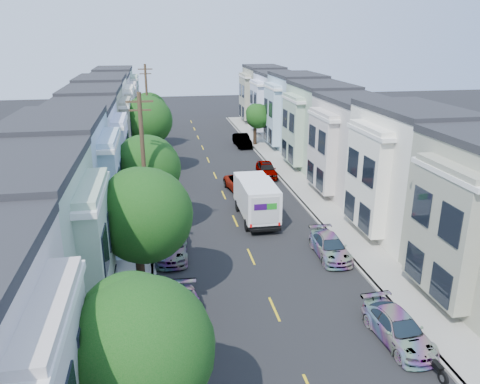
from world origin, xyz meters
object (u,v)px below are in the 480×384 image
object	(u,v)px
utility_pole_far	(148,110)
parked_left_c	(171,245)
parked_right_c	(266,169)
lead_sedan	(243,185)
parked_right_d	(242,140)
tree_b	(143,216)
tree_far_r	(257,117)
tree_c	(145,169)
tree_d	(147,121)
parked_left_d	(166,185)
utility_pole_near	(144,175)
parked_right_a	(398,329)
parked_left_b	(178,318)
tree_a	(138,350)
motorcycle	(434,365)
tree_e	(148,111)
fedex_truck	(256,198)
parked_right_b	(330,247)

from	to	relation	value
utility_pole_far	parked_left_c	distance (m)	27.26
parked_right_c	lead_sedan	bearing A→B (deg)	-121.43
utility_pole_far	parked_right_d	size ratio (longest dim) A/B	2.19
tree_b	tree_far_r	size ratio (longest dim) A/B	1.42
tree_c	tree_d	world-z (taller)	tree_d
tree_b	parked_left_d	bearing A→B (deg)	85.62
lead_sedan	parked_left_c	xyz separation A→B (m)	(-6.69, -11.28, 0.01)
tree_b	utility_pole_near	distance (m)	6.48
parked_left_c	tree_b	bearing A→B (deg)	-101.16
utility_pole_far	parked_right_a	xyz separation A→B (m)	(11.20, -37.51, -4.50)
tree_b	parked_left_b	xyz separation A→B (m)	(1.40, -2.53, -4.27)
tree_a	parked_right_d	size ratio (longest dim) A/B	1.46
parked_left_b	parked_right_a	bearing A→B (deg)	-9.47
tree_far_r	parked_left_c	xyz separation A→B (m)	(-11.79, -29.04, -2.89)
tree_b	lead_sedan	bearing A→B (deg)	64.41
utility_pole_far	parked_right_a	world-z (taller)	utility_pole_far
tree_c	motorcycle	bearing A→B (deg)	-54.72
utility_pole_far	parked_left_b	world-z (taller)	utility_pole_far
parked_left_d	motorcycle	bearing A→B (deg)	-72.28
tree_far_r	parked_left_d	xyz separation A→B (m)	(-11.79, -16.37, -2.97)
tree_c	parked_right_c	size ratio (longest dim) A/B	1.56
tree_e	parked_left_b	size ratio (longest dim) A/B	1.39
tree_b	fedex_truck	xyz separation A→B (m)	(7.92, 10.63, -3.30)
tree_d	parked_right_c	size ratio (longest dim) A/B	1.72
tree_c	lead_sedan	xyz separation A→B (m)	(8.10, 7.74, -4.05)
utility_pole_far	parked_right_d	bearing A→B (deg)	9.09
parked_left_c	fedex_truck	bearing A→B (deg)	40.35
tree_e	parked_right_a	size ratio (longest dim) A/B	1.56
motorcycle	parked_right_d	bearing A→B (deg)	88.49
lead_sedan	motorcycle	distance (m)	24.43
tree_far_r	parked_left_b	bearing A→B (deg)	-107.59
tree_a	parked_left_c	size ratio (longest dim) A/B	1.41
utility_pole_near	utility_pole_far	xyz separation A→B (m)	(0.00, 26.00, 0.00)
utility_pole_near	parked_right_a	size ratio (longest dim) A/B	2.30
tree_b	tree_far_r	world-z (taller)	tree_b
tree_c	lead_sedan	size ratio (longest dim) A/B	1.39
lead_sedan	tree_b	bearing A→B (deg)	-124.47
motorcycle	utility_pole_near	bearing A→B (deg)	128.13
utility_pole_near	utility_pole_far	distance (m)	26.00
parked_left_b	parked_left_d	size ratio (longest dim) A/B	1.15
tree_e	parked_right_c	world-z (taller)	tree_e
utility_pole_far	motorcycle	distance (m)	41.68
parked_left_d	parked_right_c	distance (m)	10.23
tree_far_r	fedex_truck	world-z (taller)	tree_far_r
tree_c	parked_left_c	world-z (taller)	tree_c
motorcycle	parked_right_c	bearing A→B (deg)	88.76
parked_left_d	tree_a	bearing A→B (deg)	-96.96
parked_left_d	fedex_truck	bearing A→B (deg)	-53.68
parked_right_b	utility_pole_near	bearing A→B (deg)	167.71
parked_left_d	parked_right_c	bearing A→B (deg)	12.57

